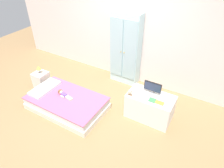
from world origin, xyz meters
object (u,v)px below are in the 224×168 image
at_px(nightstand, 41,80).
at_px(wardrobe, 126,49).
at_px(tv_monitor, 153,87).
at_px(book_yellow, 160,103).
at_px(bed, 67,103).
at_px(table_lamp, 38,68).
at_px(doll, 63,94).
at_px(tv_stand, 150,107).
at_px(rocking_horse_toy, 130,93).
at_px(book_green, 152,100).

relative_size(nightstand, wardrobe, 0.22).
bearing_deg(tv_monitor, book_yellow, -40.69).
bearing_deg(bed, table_lamp, 163.77).
bearing_deg(doll, table_lamp, 163.87).
bearing_deg(tv_stand, nightstand, -172.88).
height_order(nightstand, table_lamp, table_lamp).
xyz_separation_m(tv_monitor, book_yellow, (0.22, -0.19, -0.14)).
bearing_deg(bed, book_yellow, 16.37).
bearing_deg(tv_stand, book_yellow, -28.44).
bearing_deg(bed, rocking_horse_toy, 20.81).
bearing_deg(nightstand, tv_monitor, 8.99).
bearing_deg(nightstand, bed, -16.23).
xyz_separation_m(doll, book_green, (1.71, 0.48, 0.21)).
distance_m(nightstand, wardrobe, 2.08).
bearing_deg(book_yellow, tv_monitor, 139.31).
height_order(wardrobe, book_yellow, wardrobe).
height_order(wardrobe, rocking_horse_toy, wardrobe).
bearing_deg(doll, tv_monitor, 22.35).
relative_size(tv_monitor, book_yellow, 2.14).
distance_m(doll, tv_monitor, 1.79).
relative_size(tv_monitor, book_green, 2.62).
distance_m(doll, rocking_horse_toy, 1.39).
distance_m(bed, wardrobe, 1.75).
bearing_deg(tv_stand, table_lamp, -172.88).
bearing_deg(wardrobe, book_green, -43.22).
distance_m(doll, table_lamp, 0.97).
xyz_separation_m(doll, wardrobe, (0.65, 1.47, 0.52)).
bearing_deg(book_yellow, bed, -163.63).
bearing_deg(nightstand, rocking_horse_toy, 3.95).
bearing_deg(table_lamp, book_yellow, 4.37).
relative_size(bed, table_lamp, 8.20).
bearing_deg(wardrobe, book_yellow, -39.79).
relative_size(nightstand, book_yellow, 2.43).
height_order(nightstand, rocking_horse_toy, rocking_horse_toy).
relative_size(bed, rocking_horse_toy, 14.03).
bearing_deg(bed, wardrobe, 70.32).
distance_m(doll, book_yellow, 1.92).
relative_size(rocking_horse_toy, book_green, 0.89).
xyz_separation_m(table_lamp, tv_stand, (2.56, 0.32, -0.24)).
bearing_deg(table_lamp, bed, -16.23).
bearing_deg(book_green, tv_monitor, 114.18).
xyz_separation_m(tv_monitor, book_green, (0.09, -0.19, -0.13)).
distance_m(table_lamp, tv_monitor, 2.58).
height_order(book_green, book_yellow, book_green).
bearing_deg(bed, book_green, 17.68).
bearing_deg(wardrobe, rocking_horse_toy, -58.38).
relative_size(nightstand, tv_stand, 0.43).
xyz_separation_m(nightstand, book_yellow, (2.76, 0.21, 0.34)).
distance_m(wardrobe, tv_stand, 1.46).
xyz_separation_m(tv_stand, book_green, (0.06, -0.11, 0.27)).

